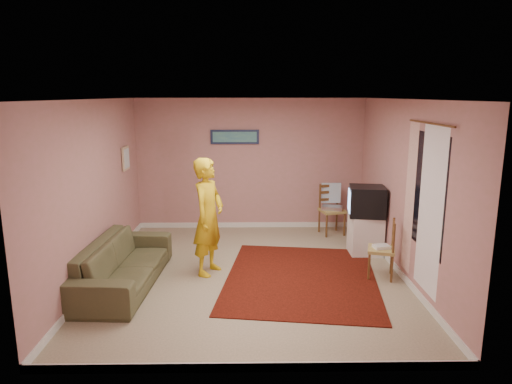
{
  "coord_description": "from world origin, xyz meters",
  "views": [
    {
      "loc": [
        -0.02,
        -6.49,
        2.66
      ],
      "look_at": [
        0.09,
        0.6,
        1.14
      ],
      "focal_mm": 32.0,
      "sensor_mm": 36.0,
      "label": 1
    }
  ],
  "objects_px": {
    "tv_cabinet": "(365,235)",
    "sofa": "(124,263)",
    "chair_b": "(382,242)",
    "chair_a": "(332,205)",
    "person": "(208,217)",
    "crt_tv": "(367,201)"
  },
  "relations": [
    {
      "from": "chair_a",
      "to": "person",
      "type": "distance_m",
      "value": 2.96
    },
    {
      "from": "crt_tv",
      "to": "chair_a",
      "type": "distance_m",
      "value": 1.24
    },
    {
      "from": "crt_tv",
      "to": "sofa",
      "type": "relative_size",
      "value": 0.29
    },
    {
      "from": "sofa",
      "to": "crt_tv",
      "type": "bearing_deg",
      "value": -68.36
    },
    {
      "from": "chair_a",
      "to": "tv_cabinet",
      "type": "bearing_deg",
      "value": -86.77
    },
    {
      "from": "chair_b",
      "to": "chair_a",
      "type": "bearing_deg",
      "value": -154.96
    },
    {
      "from": "sofa",
      "to": "person",
      "type": "height_order",
      "value": "person"
    },
    {
      "from": "chair_a",
      "to": "sofa",
      "type": "xyz_separation_m",
      "value": [
        -3.38,
        -2.39,
        -0.26
      ]
    },
    {
      "from": "tv_cabinet",
      "to": "sofa",
      "type": "xyz_separation_m",
      "value": [
        -3.75,
        -1.25,
        -0.01
      ]
    },
    {
      "from": "crt_tv",
      "to": "person",
      "type": "relative_size",
      "value": 0.37
    },
    {
      "from": "tv_cabinet",
      "to": "chair_b",
      "type": "height_order",
      "value": "chair_b"
    },
    {
      "from": "tv_cabinet",
      "to": "crt_tv",
      "type": "xyz_separation_m",
      "value": [
        -0.01,
        0.0,
        0.59
      ]
    },
    {
      "from": "chair_b",
      "to": "crt_tv",
      "type": "bearing_deg",
      "value": -165.02
    },
    {
      "from": "crt_tv",
      "to": "sofa",
      "type": "distance_m",
      "value": 3.99
    },
    {
      "from": "sofa",
      "to": "tv_cabinet",
      "type": "bearing_deg",
      "value": -68.4
    },
    {
      "from": "crt_tv",
      "to": "chair_b",
      "type": "bearing_deg",
      "value": -82.39
    },
    {
      "from": "chair_b",
      "to": "sofa",
      "type": "xyz_separation_m",
      "value": [
        -3.73,
        -0.24,
        -0.21
      ]
    },
    {
      "from": "sofa",
      "to": "chair_a",
      "type": "bearing_deg",
      "value": -51.65
    },
    {
      "from": "sofa",
      "to": "person",
      "type": "distance_m",
      "value": 1.37
    },
    {
      "from": "chair_b",
      "to": "tv_cabinet",
      "type": "bearing_deg",
      "value": -165.35
    },
    {
      "from": "tv_cabinet",
      "to": "sofa",
      "type": "relative_size",
      "value": 0.3
    },
    {
      "from": "crt_tv",
      "to": "person",
      "type": "height_order",
      "value": "person"
    }
  ]
}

